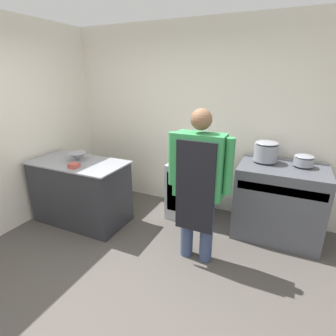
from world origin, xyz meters
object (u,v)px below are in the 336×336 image
object	(u,v)px
stove	(278,202)
fridge_unit	(190,189)
mixing_bowl	(77,157)
plastic_tub	(74,166)
stock_pot	(266,151)
person_cook	(199,179)
sauce_pot	(304,160)

from	to	relation	value
stove	fridge_unit	bearing A→B (deg)	177.25
mixing_bowl	plastic_tub	world-z (taller)	mixing_bowl
fridge_unit	plastic_tub	xyz separation A→B (m)	(-1.20, -1.00, 0.50)
stove	stock_pot	distance (m)	0.67
person_cook	plastic_tub	bearing A→B (deg)	-176.99
fridge_unit	stove	bearing A→B (deg)	-2.75
stove	sauce_pot	distance (m)	0.60
mixing_bowl	sauce_pot	xyz separation A→B (m)	(2.78, 0.81, 0.09)
mixing_bowl	fridge_unit	bearing A→B (deg)	28.53
fridge_unit	plastic_tub	size ratio (longest dim) A/B	7.19
fridge_unit	sauce_pot	distance (m)	1.53
person_cook	stock_pot	world-z (taller)	person_cook
stock_pot	plastic_tub	bearing A→B (deg)	-153.91
fridge_unit	sauce_pot	size ratio (longest dim) A/B	3.66
stock_pot	sauce_pot	distance (m)	0.44
fridge_unit	stock_pot	world-z (taller)	stock_pot
fridge_unit	person_cook	size ratio (longest dim) A/B	0.49
stove	person_cook	distance (m)	1.27
fridge_unit	stock_pot	xyz separation A→B (m)	(0.97, 0.06, 0.67)
plastic_tub	sauce_pot	world-z (taller)	sauce_pot
plastic_tub	stock_pot	bearing A→B (deg)	26.09
stock_pot	sauce_pot	bearing A→B (deg)	-0.00
stock_pot	fridge_unit	bearing A→B (deg)	-176.47
fridge_unit	stock_pot	bearing A→B (deg)	3.53
stove	plastic_tub	bearing A→B (deg)	-158.52
mixing_bowl	sauce_pot	size ratio (longest dim) A/B	1.19
stove	plastic_tub	world-z (taller)	stove
fridge_unit	person_cook	bearing A→B (deg)	-65.88
stove	mixing_bowl	bearing A→B (deg)	-164.98
plastic_tub	stock_pot	world-z (taller)	stock_pot
fridge_unit	person_cook	world-z (taller)	person_cook
stove	mixing_bowl	size ratio (longest dim) A/B	3.84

